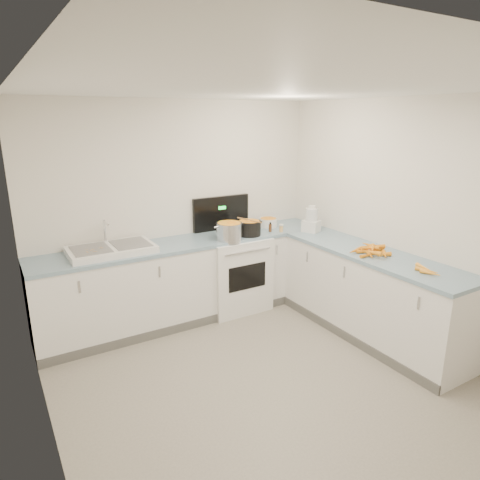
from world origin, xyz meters
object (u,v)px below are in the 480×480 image
black_pot (249,229)px  mixing_bowl (268,222)px  spice_jar (281,229)px  stove (233,271)px  sink (111,249)px  steel_pot (229,232)px  food_processor (311,221)px  extract_bottle (270,228)px

black_pot → mixing_bowl: (0.43, 0.23, -0.02)m
spice_jar → stove: bearing=160.5°
stove → sink: 1.54m
steel_pot → black_pot: size_ratio=1.09×
spice_jar → food_processor: food_processor is taller
stove → extract_bottle: size_ratio=14.32×
mixing_bowl → stove: bearing=-170.5°
food_processor → spice_jar: bearing=150.3°
black_pot → spice_jar: size_ratio=3.42×
extract_bottle → spice_jar: extract_bottle is taller
sink → mixing_bowl: bearing=2.3°
sink → steel_pot: size_ratio=2.89×
spice_jar → food_processor: 0.38m
steel_pot → extract_bottle: steel_pot is taller
mixing_bowl → food_processor: food_processor is taller
sink → steel_pot: sink is taller
stove → food_processor: 1.14m
stove → spice_jar: (0.57, -0.20, 0.51)m
stove → steel_pot: (-0.15, -0.17, 0.55)m
black_pot → sink: bearing=174.7°
sink → stove: bearing=-0.6°
sink → mixing_bowl: size_ratio=3.66×
black_pot → food_processor: (0.74, -0.25, 0.06)m
steel_pot → food_processor: food_processor is taller
extract_bottle → spice_jar: 0.14m
stove → mixing_bowl: size_ratio=5.78×
black_pot → extract_bottle: black_pot is taller
stove → steel_pot: 0.60m
black_pot → food_processor: food_processor is taller
stove → sink: size_ratio=1.58×
sink → food_processor: (2.34, -0.40, 0.10)m
mixing_bowl → extract_bottle: bearing=-119.1°
steel_pot → black_pot: steel_pot is taller
black_pot → spice_jar: black_pot is taller
sink → steel_pot: bearing=-8.3°
stove → sink: (-1.45, 0.02, 0.50)m
sink → extract_bottle: 1.91m
steel_pot → mixing_bowl: 0.78m
stove → steel_pot: stove is taller
extract_bottle → food_processor: (0.43, -0.26, 0.09)m
extract_bottle → black_pot: bearing=-178.8°
mixing_bowl → spice_jar: 0.30m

